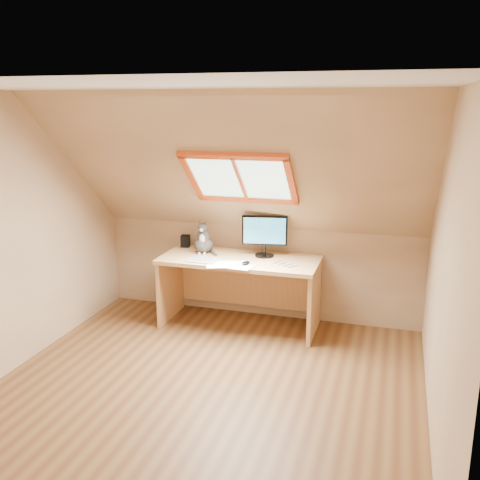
% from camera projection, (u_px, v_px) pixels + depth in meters
% --- Properties ---
extents(ground, '(3.50, 3.50, 0.00)m').
position_uv_depth(ground, '(204.00, 391.00, 4.39)').
color(ground, brown).
rests_on(ground, ground).
extents(room_shell, '(3.52, 3.52, 2.41)m').
position_uv_depth(room_shell, '(196.00, 224.00, 3.95)').
color(room_shell, tan).
rests_on(room_shell, ground).
extents(desk, '(1.64, 0.72, 0.75)m').
position_uv_depth(desk, '(241.00, 277.00, 5.63)').
color(desk, tan).
rests_on(desk, ground).
extents(monitor, '(0.47, 0.20, 0.43)m').
position_uv_depth(monitor, '(265.00, 233.00, 5.51)').
color(monitor, black).
rests_on(monitor, desk).
extents(cat, '(0.23, 0.26, 0.36)m').
position_uv_depth(cat, '(204.00, 241.00, 5.68)').
color(cat, '#443F3C').
rests_on(cat, desk).
extents(desk_speaker, '(0.11, 0.11, 0.13)m').
position_uv_depth(desk_speaker, '(185.00, 241.00, 5.93)').
color(desk_speaker, black).
rests_on(desk_speaker, desk).
extents(graphics_tablet, '(0.31, 0.23, 0.01)m').
position_uv_depth(graphics_tablet, '(203.00, 260.00, 5.41)').
color(graphics_tablet, '#B2B2B7').
rests_on(graphics_tablet, desk).
extents(mouse, '(0.09, 0.12, 0.03)m').
position_uv_depth(mouse, '(246.00, 263.00, 5.28)').
color(mouse, black).
rests_on(mouse, desk).
extents(papers, '(0.35, 0.30, 0.01)m').
position_uv_depth(papers, '(230.00, 264.00, 5.28)').
color(papers, white).
rests_on(papers, desk).
extents(cables, '(0.51, 0.26, 0.01)m').
position_uv_depth(cables, '(275.00, 264.00, 5.29)').
color(cables, silver).
rests_on(cables, desk).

